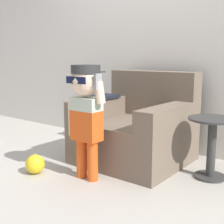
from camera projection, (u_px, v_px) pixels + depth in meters
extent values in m
plane|color=#ADA89E|center=(109.00, 161.00, 3.14)|extent=(10.00, 10.00, 0.00)
cube|color=silver|center=(152.00, 33.00, 3.51)|extent=(10.00, 0.05, 2.60)
cube|color=#6B5B4C|center=(133.00, 141.00, 3.10)|extent=(0.98, 0.93, 0.42)
cube|color=#6B5B4C|center=(153.00, 93.00, 3.31)|extent=(0.98, 0.20, 0.47)
cube|color=#6B5B4C|center=(97.00, 108.00, 3.21)|extent=(0.19, 0.74, 0.19)
cube|color=#6B5B4C|center=(165.00, 117.00, 2.73)|extent=(0.19, 0.74, 0.19)
cube|color=black|center=(97.00, 98.00, 3.19)|extent=(0.23, 0.51, 0.03)
cylinder|color=#E05119|center=(82.00, 158.00, 2.70)|extent=(0.09, 0.09, 0.34)
cylinder|color=#E05119|center=(93.00, 161.00, 2.63)|extent=(0.09, 0.09, 0.34)
cube|color=#E05119|center=(86.00, 125.00, 2.61)|extent=(0.25, 0.15, 0.25)
cube|color=#B7C6B2|center=(86.00, 104.00, 2.58)|extent=(0.25, 0.15, 0.11)
sphere|color=beige|center=(86.00, 81.00, 2.55)|extent=(0.25, 0.25, 0.25)
cylinder|color=#2D2D2D|center=(86.00, 69.00, 2.53)|extent=(0.24, 0.24, 0.07)
cube|color=#2D2D2D|center=(95.00, 72.00, 2.62)|extent=(0.14, 0.11, 0.01)
cube|color=#0F1433|center=(76.00, 80.00, 2.46)|extent=(0.20, 0.01, 0.06)
cylinder|color=beige|center=(73.00, 118.00, 2.70)|extent=(0.07, 0.07, 0.31)
cylinder|color=beige|center=(100.00, 93.00, 2.47)|extent=(0.10, 0.07, 0.18)
cube|color=gray|center=(98.00, 82.00, 2.45)|extent=(0.02, 0.07, 0.13)
cylinder|color=#333333|center=(210.00, 176.00, 2.72)|extent=(0.27, 0.27, 0.02)
cylinder|color=#333333|center=(211.00, 149.00, 2.67)|extent=(0.07, 0.07, 0.51)
cylinder|color=#333333|center=(213.00, 119.00, 2.63)|extent=(0.41, 0.41, 0.02)
sphere|color=yellow|center=(35.00, 164.00, 2.80)|extent=(0.17, 0.17, 0.17)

